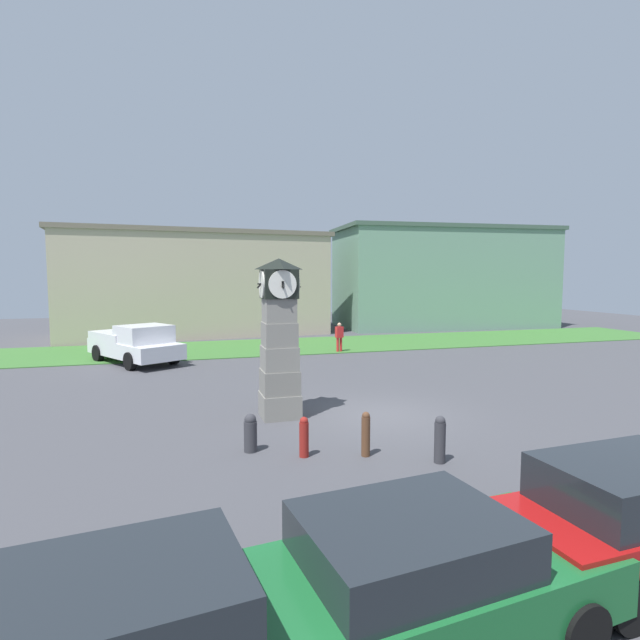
% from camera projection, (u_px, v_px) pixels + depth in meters
% --- Properties ---
extents(ground_plane, '(80.87, 80.87, 0.00)m').
position_uv_depth(ground_plane, '(378.00, 415.00, 14.78)').
color(ground_plane, '#424247').
extents(clock_tower, '(1.28, 1.26, 4.61)m').
position_uv_depth(clock_tower, '(279.00, 342.00, 14.41)').
color(clock_tower, gray).
rests_on(clock_tower, ground_plane).
extents(bollard_near_tower, '(0.25, 0.25, 1.05)m').
position_uv_depth(bollard_near_tower, '(440.00, 439.00, 10.96)').
color(bollard_near_tower, '#333338').
rests_on(bollard_near_tower, ground_plane).
extents(bollard_mid_row, '(0.20, 0.20, 1.03)m').
position_uv_depth(bollard_mid_row, '(366.00, 434.00, 11.36)').
color(bollard_mid_row, brown).
rests_on(bollard_mid_row, ground_plane).
extents(bollard_far_row, '(0.22, 0.22, 0.93)m').
position_uv_depth(bollard_far_row, '(304.00, 437.00, 11.32)').
color(bollard_far_row, maroon).
rests_on(bollard_far_row, ground_plane).
extents(bollard_end_row, '(0.31, 0.31, 0.90)m').
position_uv_depth(bollard_end_row, '(250.00, 432.00, 11.66)').
color(bollard_end_row, '#333338').
rests_on(bollard_end_row, ground_plane).
extents(car_near_tower, '(4.41, 2.44, 1.48)m').
position_uv_depth(car_near_tower, '(424.00, 573.00, 5.64)').
color(car_near_tower, '#19602D').
rests_on(car_near_tower, ground_plane).
extents(pickup_truck, '(4.68, 5.82, 1.85)m').
position_uv_depth(pickup_truck, '(135.00, 343.00, 23.52)').
color(pickup_truck, silver).
rests_on(pickup_truck, ground_plane).
extents(pedestrian_near_bench, '(0.44, 0.32, 1.60)m').
position_uv_depth(pedestrian_near_bench, '(339.00, 335.00, 26.84)').
color(pedestrian_near_bench, red).
rests_on(pedestrian_near_bench, ground_plane).
extents(warehouse_blue_far, '(18.60, 8.84, 7.15)m').
position_uv_depth(warehouse_blue_far, '(196.00, 283.00, 34.92)').
color(warehouse_blue_far, '#B7A88E').
rests_on(warehouse_blue_far, ground_plane).
extents(storefront_low_left, '(17.57, 9.00, 7.95)m').
position_uv_depth(storefront_low_left, '(442.00, 277.00, 40.63)').
color(storefront_low_left, gray).
rests_on(storefront_low_left, ground_plane).
extents(grass_verge_far, '(48.52, 6.86, 0.04)m').
position_uv_depth(grass_verge_far, '(315.00, 345.00, 29.58)').
color(grass_verge_far, '#386B2D').
rests_on(grass_verge_far, ground_plane).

